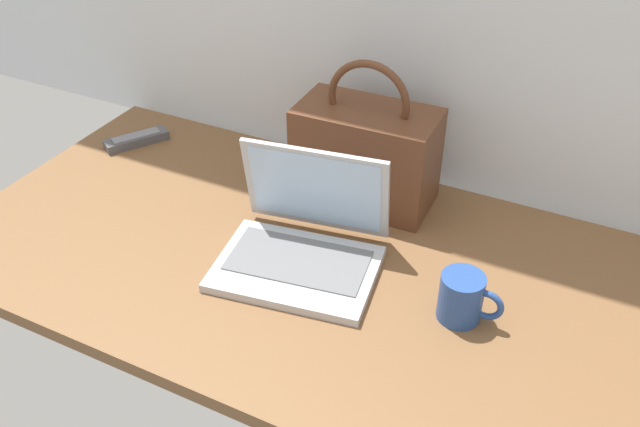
# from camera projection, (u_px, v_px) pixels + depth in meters

# --- Properties ---
(desk) EXTENTS (1.60, 0.76, 0.03)m
(desk) POSITION_uv_depth(u_px,v_px,m) (333.00, 272.00, 1.36)
(desk) COLOR brown
(desk) RESTS_ON ground
(laptop) EXTENTS (0.34, 0.30, 0.22)m
(laptop) POSITION_uv_depth(u_px,v_px,m) (303.00, 241.00, 1.34)
(laptop) COLOR #B2B5BA
(laptop) RESTS_ON desk
(coffee_mug) EXTENTS (0.12, 0.08, 0.09)m
(coffee_mug) POSITION_uv_depth(u_px,v_px,m) (463.00, 297.00, 1.21)
(coffee_mug) COLOR #26478C
(coffee_mug) RESTS_ON desk
(remote_control_near) EXTENTS (0.12, 0.16, 0.02)m
(remote_control_near) POSITION_uv_depth(u_px,v_px,m) (137.00, 139.00, 1.74)
(remote_control_near) COLOR #4C4C51
(remote_control_near) RESTS_ON desk
(handbag) EXTENTS (0.30, 0.17, 0.33)m
(handbag) POSITION_uv_depth(u_px,v_px,m) (366.00, 153.00, 1.48)
(handbag) COLOR #59331E
(handbag) RESTS_ON desk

